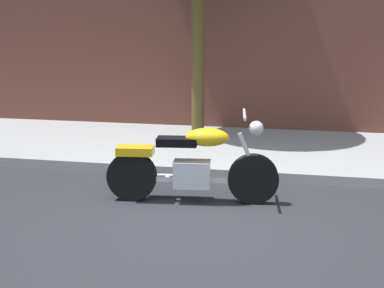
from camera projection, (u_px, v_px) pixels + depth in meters
The scene contains 3 objects.
ground_plane at pixel (199, 222), 5.80m from camera, with size 60.00×60.00×0.00m, color #28282D.
sidewalk at pixel (237, 149), 8.89m from camera, with size 18.10×3.16×0.14m, color #9C9C9C.
motorcycle at pixel (192, 166), 6.38m from camera, with size 2.08×0.70×1.11m.
Camera 1 is at (1.06, -5.36, 2.10)m, focal length 49.62 mm.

